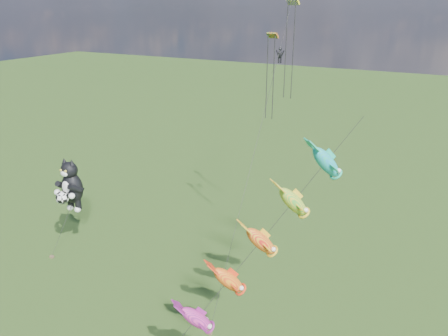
% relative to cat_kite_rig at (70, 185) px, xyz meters
% --- Properties ---
extents(ground, '(300.00, 300.00, 0.00)m').
position_rel_cat_kite_rig_xyz_m(ground, '(4.30, -4.26, -7.23)').
color(ground, '#19370D').
extents(cat_kite_rig, '(2.78, 4.21, 10.00)m').
position_rel_cat_kite_rig_xyz_m(cat_kite_rig, '(0.00, 0.00, 0.00)').
color(cat_kite_rig, brown).
rests_on(cat_kite_rig, ground).
extents(fish_windsock_rig, '(10.74, 11.97, 17.47)m').
position_rel_cat_kite_rig_xyz_m(fish_windsock_rig, '(22.67, -5.42, 2.59)').
color(fish_windsock_rig, brown).
rests_on(fish_windsock_rig, ground).
extents(parafoil_rig, '(1.88, 17.52, 24.76)m').
position_rel_cat_kite_rig_xyz_m(parafoil_rig, '(17.62, 10.01, 12.31)').
color(parafoil_rig, brown).
rests_on(parafoil_rig, ground).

